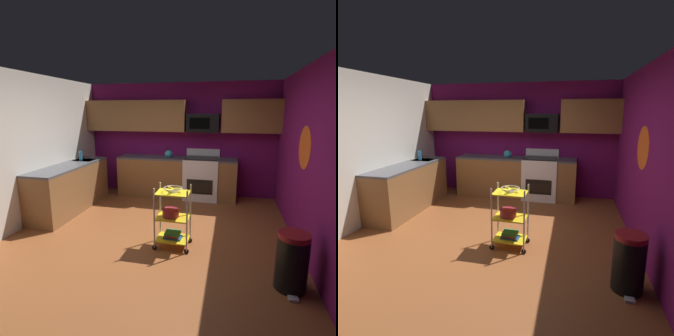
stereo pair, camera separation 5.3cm
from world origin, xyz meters
The scene contains 16 objects.
floor centered at (0.00, 0.00, -0.02)m, with size 4.40×4.80×0.04m, color brown.
wall_back centered at (0.00, 2.43, 1.30)m, with size 4.52×0.06×2.60m, color #6B1156.
wall_left centered at (-2.23, 0.00, 1.30)m, with size 0.06×4.80×2.60m, color silver.
wall_right centered at (2.23, 0.00, 1.30)m, with size 0.06×4.80×2.60m, color #6B1156.
wall_flower_decal centered at (2.20, 0.26, 1.45)m, with size 0.61×0.61×0.00m, color #E5591E.
counter_run centered at (-0.83, 1.52, 0.46)m, with size 3.55×2.66×0.92m.
oven_range centered at (0.57, 2.10, 0.48)m, with size 0.76×0.65×1.10m.
upper_cabinets centered at (-0.13, 2.23, 1.85)m, with size 4.40×0.33×0.70m.
microwave centered at (0.57, 2.21, 1.70)m, with size 0.70×0.39×0.40m.
rolling_cart centered at (0.42, -0.26, 0.45)m, with size 0.53×0.36×0.91m.
fruit_bowl centered at (0.42, -0.26, 0.88)m, with size 0.27×0.27×0.07m.
mixing_bowl_large centered at (0.38, -0.26, 0.52)m, with size 0.25×0.25×0.11m.
book_stack centered at (0.42, -0.26, 0.18)m, with size 0.27×0.19×0.10m.
kettle centered at (-0.19, 2.10, 1.00)m, with size 0.21×0.18×0.26m.
dish_soap_bottle centered at (-1.94, 1.27, 1.02)m, with size 0.06×0.06×0.20m, color #2D8CBF.
trash_can centered at (1.90, -0.91, 0.33)m, with size 0.34×0.42×0.66m.
Camera 2 is at (1.23, -3.82, 1.95)m, focal length 28.75 mm.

